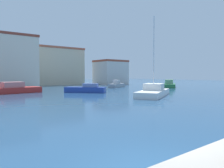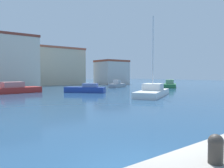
% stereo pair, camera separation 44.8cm
% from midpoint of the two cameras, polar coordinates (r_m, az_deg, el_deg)
% --- Properties ---
extents(water, '(160.00, 160.00, 0.00)m').
position_cam_midpoint_polar(water, '(30.82, 0.92, -2.41)').
color(water, navy).
rests_on(water, ground).
extents(sailboat_white_distant_north, '(8.83, 6.55, 9.71)m').
position_cam_midpoint_polar(sailboat_white_distant_north, '(27.14, 10.39, -1.95)').
color(sailboat_white_distant_north, white).
rests_on(sailboat_white_distant_north, water).
extents(motorboat_blue_inner_mooring, '(5.17, 5.51, 1.37)m').
position_cam_midpoint_polar(motorboat_blue_inner_mooring, '(32.05, -7.27, -1.35)').
color(motorboat_blue_inner_mooring, '#233D93').
rests_on(motorboat_blue_inner_mooring, water).
extents(motorboat_red_outer_mooring, '(7.79, 3.18, 1.59)m').
position_cam_midpoint_polar(motorboat_red_outer_mooring, '(33.76, -25.04, -1.23)').
color(motorboat_red_outer_mooring, '#B22823').
rests_on(motorboat_red_outer_mooring, water).
extents(motorboat_grey_mid_harbor, '(5.62, 4.07, 1.52)m').
position_cam_midpoint_polar(motorboat_grey_mid_harbor, '(44.91, 1.00, -0.22)').
color(motorboat_grey_mid_harbor, gray).
rests_on(motorboat_grey_mid_harbor, water).
extents(motorboat_green_center_channel, '(7.27, 6.29, 1.63)m').
position_cam_midpoint_polar(motorboat_green_center_channel, '(46.40, 14.50, -0.18)').
color(motorboat_green_center_channel, '#28703D').
rests_on(motorboat_green_center_channel, water).
extents(harbor_office, '(13.46, 6.82, 10.67)m').
position_cam_midpoint_polar(harbor_office, '(48.33, -27.57, 5.43)').
color(harbor_office, beige).
rests_on(harbor_office, ground).
extents(warehouse_block, '(13.60, 9.42, 9.62)m').
position_cam_midpoint_polar(warehouse_block, '(59.57, -15.24, 4.51)').
color(warehouse_block, beige).
rests_on(warehouse_block, ground).
extents(yacht_club, '(7.49, 6.93, 6.51)m').
position_cam_midpoint_polar(yacht_club, '(59.09, -0.62, 3.10)').
color(yacht_club, beige).
rests_on(yacht_club, ground).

